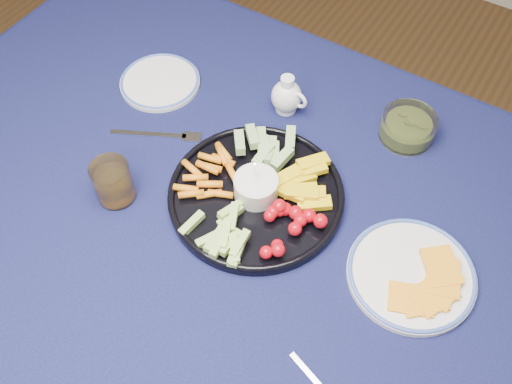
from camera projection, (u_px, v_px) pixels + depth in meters
The scene contains 8 objects.
dining_table at pixel (269, 260), 1.10m from camera, with size 1.67×1.07×0.75m.
crudite_platter at pixel (256, 192), 1.06m from camera, with size 0.33×0.33×0.11m.
creamer_pitcher at pixel (287, 96), 1.18m from camera, with size 0.08×0.06×0.09m.
pickle_bowl at pixel (408, 128), 1.15m from camera, with size 0.11×0.11×0.05m.
cheese_plate at pixel (412, 273), 0.97m from camera, with size 0.22×0.22×0.03m.
juice_tumbler at pixel (114, 184), 1.05m from camera, with size 0.07×0.07×0.09m.
fork_left at pixel (164, 135), 1.17m from camera, with size 0.18×0.10×0.00m.
side_plate_extra at pixel (160, 82), 1.25m from camera, with size 0.17×0.17×0.01m.
Camera 1 is at (0.26, -0.46, 1.63)m, focal length 40.00 mm.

